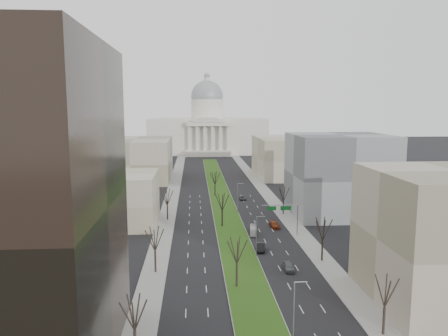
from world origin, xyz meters
name	(u,v)px	position (x,y,z in m)	size (l,w,h in m)	color
ground	(220,196)	(0.00, 120.00, 0.00)	(600.00, 600.00, 0.00)	black
median	(221,197)	(0.00, 118.99, 0.10)	(8.00, 222.03, 0.20)	#999993
sidewalk_left	(168,214)	(-17.50, 95.00, 0.07)	(5.00, 330.00, 0.15)	gray
sidewalk_right	(282,212)	(17.50, 95.00, 0.07)	(5.00, 330.00, 0.15)	gray
capitol	(207,129)	(0.00, 269.59, 16.31)	(80.00, 46.00, 55.00)	beige
building_beige_left	(109,199)	(-33.00, 85.00, 7.00)	(26.00, 22.00, 14.00)	tan
building_grey_right	(339,175)	(34.00, 92.00, 12.00)	(28.00, 26.00, 24.00)	#5E6063
building_far_left	(136,159)	(-35.00, 160.00, 9.00)	(30.00, 40.00, 18.00)	gray
building_far_right	(289,157)	(35.00, 165.00, 9.00)	(30.00, 40.00, 18.00)	tan
tree_left_near	(134,312)	(-17.20, 18.00, 6.61)	(5.10, 5.10, 9.18)	black
tree_left_mid	(155,238)	(-17.20, 48.00, 7.00)	(5.40, 5.40, 9.72)	black
tree_left_far	(167,197)	(-17.20, 88.00, 6.84)	(5.28, 5.28, 9.50)	black
tree_right_near	(385,290)	(17.20, 22.00, 6.69)	(5.16, 5.16, 9.29)	black
tree_right_mid	(323,228)	(17.20, 52.00, 7.16)	(5.52, 5.52, 9.94)	black
tree_right_far	(284,193)	(17.20, 92.00, 6.53)	(5.04, 5.04, 9.07)	black
tree_median_a	(237,250)	(-2.00, 40.00, 7.00)	(5.40, 5.40, 9.72)	black
tree_median_b	(222,201)	(-2.00, 80.00, 7.00)	(5.40, 5.40, 9.72)	black
tree_median_c	(215,177)	(-2.00, 120.00, 7.00)	(5.40, 5.40, 9.72)	black
streetlamp_median_a	(294,313)	(3.76, 20.00, 4.81)	(1.90, 0.20, 9.16)	gray
streetlamp_median_b	(257,236)	(3.76, 55.00, 4.81)	(1.90, 0.20, 9.16)	gray
streetlamp_median_c	(238,197)	(3.76, 95.00, 4.81)	(1.90, 0.20, 9.16)	gray
mast_arm_signs	(287,212)	(13.49, 70.03, 6.11)	(9.12, 0.24, 8.09)	gray
car_grey_near	(288,266)	(9.06, 47.34, 0.81)	(1.92, 4.76, 1.62)	#575B60
car_black	(261,247)	(5.39, 59.50, 0.84)	(1.77, 5.09, 1.68)	black
car_red	(275,225)	(11.97, 77.98, 0.77)	(2.15, 5.28, 1.53)	maroon
car_grey_far	(243,198)	(7.37, 113.71, 0.63)	(2.09, 4.54, 1.26)	#46484D
box_van	(253,230)	(5.50, 72.73, 0.97)	(1.63, 6.98, 1.94)	white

